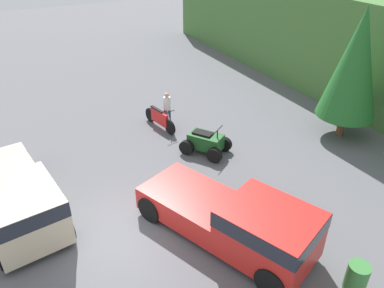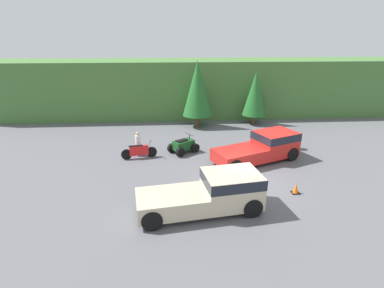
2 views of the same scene
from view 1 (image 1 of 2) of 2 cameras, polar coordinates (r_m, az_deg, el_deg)
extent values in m
plane|color=#5B5B60|center=(12.48, -10.92, -13.35)|extent=(80.00, 80.00, 0.00)
cylinder|color=brown|center=(18.63, 21.80, 2.74)|extent=(0.35, 0.35, 1.05)
cone|color=#236628|center=(17.57, 23.62, 11.12)|extent=(2.56, 2.56, 4.76)
cube|color=red|center=(11.02, 11.60, -13.26)|extent=(3.15, 2.87, 1.56)
cube|color=#1E232D|center=(10.67, 11.88, -11.27)|extent=(3.18, 2.90, 0.50)
cube|color=red|center=(12.42, -0.09, -8.89)|extent=(3.67, 3.09, 0.81)
cylinder|color=black|center=(11.87, 16.59, -14.06)|extent=(0.95, 0.61, 0.91)
cylinder|color=black|center=(10.65, 11.97, -19.84)|extent=(0.95, 0.61, 0.91)
cylinder|color=black|center=(13.61, -0.67, -5.93)|extent=(0.95, 0.61, 0.91)
cylinder|color=black|center=(12.55, -6.35, -9.80)|extent=(0.95, 0.61, 0.91)
cube|color=beige|center=(12.53, -24.15, -9.50)|extent=(2.85, 2.40, 1.56)
cube|color=#1E232D|center=(12.23, -24.65, -7.65)|extent=(2.87, 2.43, 0.50)
cube|color=beige|center=(15.10, -26.54, -4.61)|extent=(3.41, 2.49, 0.81)
cylinder|color=black|center=(12.46, -18.60, -11.92)|extent=(0.94, 0.41, 0.91)
cylinder|color=black|center=(12.32, -27.02, -14.73)|extent=(0.94, 0.41, 0.91)
cylinder|color=black|center=(16.13, -23.93, -2.48)|extent=(0.94, 0.41, 0.91)
cylinder|color=black|center=(17.47, -3.35, 2.56)|extent=(0.72, 0.24, 0.71)
cylinder|color=black|center=(18.71, -6.37, 4.42)|extent=(0.72, 0.24, 0.71)
cube|color=red|center=(17.99, -4.94, 4.05)|extent=(1.26, 0.41, 0.66)
cylinder|color=#B7B7BC|center=(17.33, -3.49, 3.74)|extent=(0.29, 0.11, 0.75)
cylinder|color=black|center=(17.16, -3.53, 4.88)|extent=(0.16, 0.59, 0.04)
cube|color=black|center=(18.00, -5.37, 5.31)|extent=(0.93, 0.32, 0.06)
cylinder|color=black|center=(16.21, 4.96, -0.05)|extent=(0.65, 0.55, 0.64)
cylinder|color=black|center=(15.41, 3.43, -1.73)|extent=(0.65, 0.55, 0.64)
cylinder|color=black|center=(16.68, 0.86, 1.04)|extent=(0.65, 0.55, 0.64)
cylinder|color=black|center=(15.92, -0.82, -0.54)|extent=(0.65, 0.55, 0.64)
cube|color=#194C1E|center=(15.92, 2.11, 0.44)|extent=(1.62, 1.46, 0.63)
cylinder|color=black|center=(15.48, 3.89, 1.55)|extent=(0.07, 0.07, 0.35)
cylinder|color=black|center=(15.40, 3.91, 2.11)|extent=(0.57, 0.80, 0.04)
cube|color=black|center=(15.80, 1.64, 1.69)|extent=(0.94, 0.84, 0.08)
cylinder|color=navy|center=(18.33, -3.52, 4.20)|extent=(0.21, 0.21, 0.84)
cylinder|color=navy|center=(18.23, -4.00, 4.02)|extent=(0.21, 0.21, 0.84)
cylinder|color=white|center=(17.96, -3.84, 6.21)|extent=(0.42, 0.42, 0.63)
sphere|color=tan|center=(17.79, -3.89, 7.47)|extent=(0.27, 0.27, 0.23)
cylinder|color=#387A38|center=(11.42, 23.80, -18.11)|extent=(0.58, 0.58, 0.88)
camera|label=2|loc=(18.09, -73.66, 6.69)|focal=28.00mm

